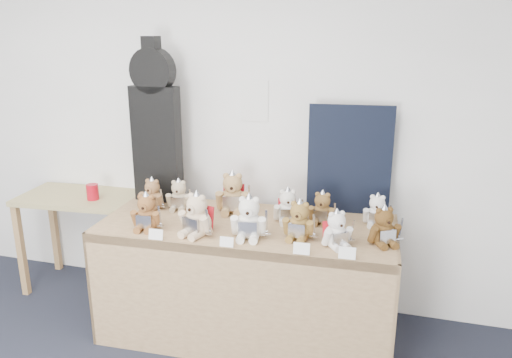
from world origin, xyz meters
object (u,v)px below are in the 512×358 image
(red_cup, at_px, (93,192))
(teddy_back_end, at_px, (377,211))
(teddy_front_left, at_px, (197,216))
(teddy_front_centre, at_px, (249,219))
(teddy_front_far_right, at_px, (337,231))
(teddy_front_far_left, at_px, (147,213))
(teddy_back_right, at_px, (322,209))
(teddy_back_centre_right, at_px, (288,207))
(teddy_back_left, at_px, (179,196))
(display_table, at_px, (244,252))
(guitar_case, at_px, (156,124))
(teddy_front_end, at_px, (384,228))
(teddy_back_far_left, at_px, (152,195))
(teddy_front_right, at_px, (299,222))
(teddy_back_centre_left, at_px, (233,194))
(side_table, at_px, (83,210))

(red_cup, xyz_separation_m, teddy_back_end, (2.15, 0.01, 0.05))
(teddy_front_left, relative_size, teddy_back_end, 1.29)
(teddy_front_centre, distance_m, teddy_front_far_right, 0.54)
(teddy_front_far_left, height_order, teddy_back_right, teddy_front_far_left)
(teddy_front_far_right, distance_m, teddy_back_centre_right, 0.48)
(teddy_front_far_right, distance_m, teddy_back_left, 1.23)
(display_table, xyz_separation_m, guitar_case, (-0.79, 0.36, 0.77))
(guitar_case, distance_m, teddy_front_end, 1.78)
(teddy_back_far_left, bearing_deg, teddy_front_left, -33.15)
(red_cup, bearing_deg, display_table, -11.89)
(teddy_back_right, xyz_separation_m, teddy_back_far_left, (-1.23, -0.05, 0.00))
(teddy_front_far_right, bearing_deg, teddy_front_centre, 147.81)
(teddy_front_far_right, xyz_separation_m, teddy_back_left, (-1.18, 0.34, -0.00))
(teddy_back_left, distance_m, teddy_back_right, 1.04)
(teddy_front_right, height_order, teddy_front_end, teddy_front_right)
(teddy_front_far_left, distance_m, teddy_front_far_right, 1.22)
(guitar_case, height_order, teddy_front_left, guitar_case)
(guitar_case, bearing_deg, display_table, -21.64)
(teddy_front_right, bearing_deg, teddy_front_end, 9.71)
(teddy_front_end, relative_size, teddy_back_far_left, 1.06)
(teddy_front_left, xyz_separation_m, teddy_back_centre_left, (0.09, 0.45, 0.01))
(red_cup, distance_m, teddy_front_left, 1.16)
(red_cup, xyz_separation_m, teddy_back_left, (0.76, -0.06, 0.05))
(side_table, relative_size, teddy_back_far_left, 3.95)
(teddy_back_centre_right, xyz_separation_m, teddy_back_right, (0.23, 0.04, -0.01))
(teddy_front_far_right, height_order, teddy_back_right, teddy_front_far_right)
(teddy_front_far_left, bearing_deg, red_cup, 140.01)
(teddy_front_right, relative_size, teddy_back_left, 1.12)
(teddy_front_left, xyz_separation_m, teddy_back_right, (0.73, 0.41, -0.02))
(teddy_front_left, relative_size, teddy_back_centre_left, 0.94)
(teddy_front_far_left, height_order, teddy_front_end, teddy_front_far_left)
(teddy_front_far_left, relative_size, teddy_back_centre_left, 0.82)
(teddy_back_centre_left, height_order, teddy_back_right, teddy_back_centre_left)
(teddy_front_right, relative_size, teddy_front_end, 1.03)
(teddy_front_centre, xyz_separation_m, teddy_back_centre_left, (-0.24, 0.41, 0.01))
(teddy_front_right, relative_size, teddy_back_end, 1.15)
(side_table, relative_size, teddy_front_end, 3.74)
(red_cup, distance_m, teddy_back_right, 1.80)
(side_table, xyz_separation_m, teddy_back_right, (1.94, -0.11, 0.24))
(guitar_case, distance_m, teddy_back_centre_right, 1.16)
(teddy_back_right, bearing_deg, teddy_front_right, -106.77)
(teddy_front_end, relative_size, teddy_back_centre_right, 1.02)
(teddy_front_centre, height_order, teddy_back_right, teddy_front_centre)
(teddy_front_centre, height_order, teddy_back_far_left, teddy_front_centre)
(teddy_front_end, height_order, teddy_back_left, teddy_front_end)
(teddy_front_centre, bearing_deg, teddy_front_end, 0.69)
(red_cup, distance_m, teddy_front_centre, 1.46)
(display_table, bearing_deg, teddy_back_centre_right, 34.58)
(guitar_case, bearing_deg, red_cup, -167.39)
(guitar_case, distance_m, teddy_back_right, 1.36)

